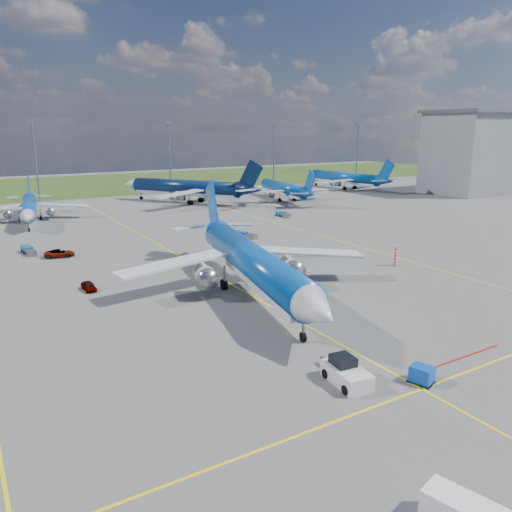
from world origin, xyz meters
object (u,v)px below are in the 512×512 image
main_airliner (252,294)px  uld_container (422,374)px  warning_post (395,256)px  bg_jet_nnw (30,222)px  service_car_c (222,232)px  baggage_tug_w (244,235)px  pushback_tug (346,373)px  baggage_tug_e (283,214)px  bg_jet_ene (344,189)px  service_car_b (59,253)px  service_car_a (89,286)px  baggage_tug_c (29,250)px  bg_jet_n (186,203)px  bg_jet_ne (283,200)px

main_airliner → uld_container: bearing=-77.2°
warning_post → bg_jet_nnw: (-42.82, 68.99, -1.50)m
service_car_c → baggage_tug_w: bearing=-5.9°
pushback_tug → baggage_tug_w: size_ratio=1.24×
baggage_tug_e → uld_container: bearing=-114.4°
bg_jet_ene → pushback_tug: bearing=42.4°
service_car_b → uld_container: bearing=-149.5°
main_airliner → uld_container: main_airliner is taller
warning_post → service_car_b: (-43.10, 31.94, -0.84)m
warning_post → service_car_a: size_ratio=0.87×
pushback_tug → baggage_tug_c: pushback_tug is taller
bg_jet_n → baggage_tug_c: 62.02m
service_car_b → baggage_tug_w: bearing=-80.9°
service_car_a → baggage_tug_e: (52.93, 33.47, -0.06)m
service_car_c → bg_jet_ene: bearing=86.2°
uld_container → baggage_tug_w: 58.55m
bg_jet_n → service_car_c: size_ratio=11.14×
warning_post → baggage_tug_c: size_ratio=0.58×
bg_jet_nnw → bg_jet_ene: (102.86, 12.67, 0.00)m
pushback_tug → baggage_tug_c: 63.36m
uld_container → service_car_a: size_ratio=0.51×
baggage_tug_c → bg_jet_nnw: bearing=76.5°
baggage_tug_c → main_airliner: bearing=-66.0°
bg_jet_nnw → baggage_tug_w: bg_jet_nnw is taller
bg_jet_nnw → service_car_b: bg_jet_nnw is taller
baggage_tug_w → bg_jet_ene: bearing=15.7°
pushback_tug → bg_jet_ene: bearing=56.3°
service_car_b → baggage_tug_c: bearing=50.9°
bg_jet_n → pushback_tug: (-29.77, -102.39, 0.86)m
bg_jet_nnw → pushback_tug: bearing=-74.2°
main_airliner → service_car_b: bearing=130.5°
main_airliner → uld_container: 26.87m
baggage_tug_w → main_airliner: bearing=-139.1°
pushback_tug → baggage_tug_e: bearing=66.6°
bg_jet_nnw → bg_jet_n: (42.05, 9.42, 0.00)m
bg_jet_nnw → bg_jet_ene: bg_jet_ene is taller
bg_jet_ne → service_car_a: (-68.94, -56.91, 0.59)m
baggage_tug_e → service_car_a: bearing=-146.3°
bg_jet_ne → bg_jet_ene: bearing=-150.0°
bg_jet_n → service_car_a: bg_jet_n is taller
service_car_a → service_car_c: (30.64, 21.72, 0.02)m
main_airliner → warning_post: bearing=12.7°
bg_jet_nnw → uld_container: size_ratio=20.32×
warning_post → bg_jet_ene: 101.37m
bg_jet_nnw → bg_jet_n: bearing=21.0°
uld_container → service_car_c: 62.07m
bg_jet_ene → service_car_a: bg_jet_ene is taller
service_car_c → baggage_tug_c: 34.87m
bg_jet_n → baggage_tug_w: bg_jet_n is taller
bg_jet_ne → bg_jet_ene: size_ratio=0.92×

